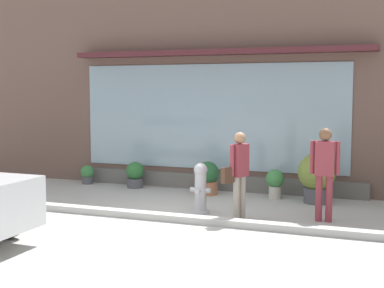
{
  "coord_description": "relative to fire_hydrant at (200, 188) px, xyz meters",
  "views": [
    {
      "loc": [
        3.8,
        -8.92,
        2.31
      ],
      "look_at": [
        0.02,
        1.2,
        1.24
      ],
      "focal_mm": 50.72,
      "sensor_mm": 36.0,
      "label": 1
    }
  ],
  "objects": [
    {
      "name": "ground_plane",
      "position": [
        -0.44,
        -0.53,
        -0.49
      ],
      "size": [
        60.0,
        60.0,
        0.0
      ],
      "primitive_type": "plane",
      "color": "#B2AFA8"
    },
    {
      "name": "curb_strip",
      "position": [
        -0.44,
        -0.73,
        -0.43
      ],
      "size": [
        14.0,
        0.24,
        0.12
      ],
      "primitive_type": "cube",
      "color": "#B2B2AD",
      "rests_on": "ground_plane"
    },
    {
      "name": "storefront",
      "position": [
        -0.44,
        2.66,
        2.11
      ],
      "size": [
        14.0,
        0.81,
        5.3
      ],
      "color": "brown",
      "rests_on": "ground_plane"
    },
    {
      "name": "fire_hydrant",
      "position": [
        0.0,
        0.0,
        0.0
      ],
      "size": [
        0.4,
        0.36,
        0.96
      ],
      "color": "#B2B2B7",
      "rests_on": "ground_plane"
    },
    {
      "name": "pedestrian_with_handbag",
      "position": [
        0.79,
        -0.18,
        0.41
      ],
      "size": [
        0.41,
        0.58,
        1.57
      ],
      "rotation": [
        0.0,
        0.0,
        4.22
      ],
      "color": "#9E9384",
      "rests_on": "ground_plane"
    },
    {
      "name": "pedestrian_passerby",
      "position": [
        2.25,
        0.17,
        0.49
      ],
      "size": [
        0.51,
        0.22,
        1.66
      ],
      "rotation": [
        0.0,
        0.0,
        3.19
      ],
      "color": "#8E333D",
      "rests_on": "ground_plane"
    },
    {
      "name": "potted_plant_corner_tall",
      "position": [
        -2.38,
        2.03,
        -0.17
      ],
      "size": [
        0.43,
        0.43,
        0.62
      ],
      "color": "#4C4C51",
      "rests_on": "ground_plane"
    },
    {
      "name": "potted_plant_low_front",
      "position": [
        1.02,
        1.89,
        -0.13
      ],
      "size": [
        0.39,
        0.39,
        0.63
      ],
      "color": "#B7B2A3",
      "rests_on": "ground_plane"
    },
    {
      "name": "potted_plant_window_right",
      "position": [
        -3.73,
        2.1,
        -0.25
      ],
      "size": [
        0.33,
        0.33,
        0.46
      ],
      "color": "#4C4C51",
      "rests_on": "ground_plane"
    },
    {
      "name": "potted_plant_trailing_edge",
      "position": [
        -0.49,
        1.83,
        -0.11
      ],
      "size": [
        0.52,
        0.52,
        0.74
      ],
      "color": "#9E6042",
      "rests_on": "ground_plane"
    },
    {
      "name": "potted_plant_by_entrance",
      "position": [
        1.91,
        1.73,
        0.08
      ],
      "size": [
        0.77,
        0.77,
        1.03
      ],
      "color": "#4C4C51",
      "rests_on": "ground_plane"
    }
  ]
}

